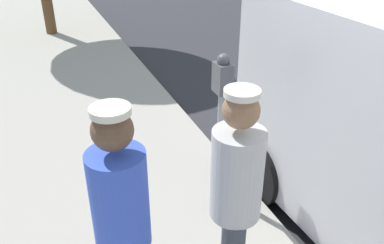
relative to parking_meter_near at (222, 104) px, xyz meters
The scene contains 4 objects.
ground_plane 1.99m from the parking_meter_near, 147.11° to the left, with size 80.00×80.00×0.00m, color #2D2D33.
parking_meter_near is the anchor object (origin of this frame).
pedestrian_in_gray 1.29m from the parking_meter_near, 68.12° to the left, with size 0.34×0.34×1.75m.
pedestrian_in_blue 1.71m from the parking_meter_near, 43.69° to the left, with size 0.34×0.34×1.77m.
Camera 1 is at (2.90, 2.17, 2.83)m, focal length 37.99 mm.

